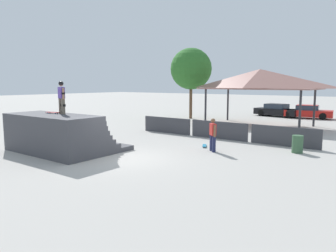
{
  "coord_description": "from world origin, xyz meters",
  "views": [
    {
      "loc": [
        10.14,
        -10.25,
        3.34
      ],
      "look_at": [
        -0.48,
        3.93,
        1.02
      ],
      "focal_mm": 35.0,
      "sensor_mm": 36.0,
      "label": 1
    }
  ],
  "objects_px": {
    "bystander_walking": "(213,133)",
    "skateboard_on_ground": "(204,146)",
    "parked_car_black": "(277,111)",
    "skateboard_on_deck": "(53,112)",
    "tree_beside_pavilion": "(191,69)",
    "parked_car_red": "(308,112)",
    "skater_on_deck": "(62,95)",
    "trash_bin": "(297,144)"
  },
  "relations": [
    {
      "from": "bystander_walking",
      "to": "skateboard_on_ground",
      "type": "bearing_deg",
      "value": 2.45
    },
    {
      "from": "bystander_walking",
      "to": "skateboard_on_ground",
      "type": "height_order",
      "value": "bystander_walking"
    },
    {
      "from": "skateboard_on_ground",
      "to": "parked_car_black",
      "type": "relative_size",
      "value": 0.17
    },
    {
      "from": "skateboard_on_deck",
      "to": "tree_beside_pavilion",
      "type": "relative_size",
      "value": 0.13
    },
    {
      "from": "parked_car_black",
      "to": "parked_car_red",
      "type": "height_order",
      "value": "same"
    },
    {
      "from": "skater_on_deck",
      "to": "tree_beside_pavilion",
      "type": "distance_m",
      "value": 16.98
    },
    {
      "from": "skateboard_on_deck",
      "to": "parked_car_red",
      "type": "bearing_deg",
      "value": 64.64
    },
    {
      "from": "parked_car_black",
      "to": "tree_beside_pavilion",
      "type": "bearing_deg",
      "value": -120.64
    },
    {
      "from": "skater_on_deck",
      "to": "tree_beside_pavilion",
      "type": "relative_size",
      "value": 0.24
    },
    {
      "from": "tree_beside_pavilion",
      "to": "parked_car_black",
      "type": "bearing_deg",
      "value": 48.97
    },
    {
      "from": "skater_on_deck",
      "to": "trash_bin",
      "type": "xyz_separation_m",
      "value": [
        9.31,
        6.58,
        -2.34
      ]
    },
    {
      "from": "skateboard_on_ground",
      "to": "trash_bin",
      "type": "distance_m",
      "value": 4.59
    },
    {
      "from": "skater_on_deck",
      "to": "skateboard_on_ground",
      "type": "height_order",
      "value": "skater_on_deck"
    },
    {
      "from": "skater_on_deck",
      "to": "parked_car_black",
      "type": "bearing_deg",
      "value": 98.97
    },
    {
      "from": "trash_bin",
      "to": "parked_car_black",
      "type": "bearing_deg",
      "value": 111.48
    },
    {
      "from": "skateboard_on_ground",
      "to": "skateboard_on_deck",
      "type": "bearing_deg",
      "value": -75.67
    },
    {
      "from": "tree_beside_pavilion",
      "to": "trash_bin",
      "type": "relative_size",
      "value": 7.78
    },
    {
      "from": "skateboard_on_ground",
      "to": "parked_car_black",
      "type": "distance_m",
      "value": 18.36
    },
    {
      "from": "bystander_walking",
      "to": "tree_beside_pavilion",
      "type": "bearing_deg",
      "value": -10.18
    },
    {
      "from": "skateboard_on_deck",
      "to": "trash_bin",
      "type": "bearing_deg",
      "value": 23.65
    },
    {
      "from": "tree_beside_pavilion",
      "to": "parked_car_red",
      "type": "bearing_deg",
      "value": 37.52
    },
    {
      "from": "skater_on_deck",
      "to": "parked_car_black",
      "type": "relative_size",
      "value": 0.34
    },
    {
      "from": "skater_on_deck",
      "to": "tree_beside_pavilion",
      "type": "height_order",
      "value": "tree_beside_pavilion"
    },
    {
      "from": "skateboard_on_ground",
      "to": "parked_car_red",
      "type": "bearing_deg",
      "value": 148.05
    },
    {
      "from": "trash_bin",
      "to": "parked_car_red",
      "type": "bearing_deg",
      "value": 102.25
    },
    {
      "from": "skateboard_on_deck",
      "to": "bystander_walking",
      "type": "distance_m",
      "value": 7.93
    },
    {
      "from": "skateboard_on_ground",
      "to": "bystander_walking",
      "type": "bearing_deg",
      "value": 19.87
    },
    {
      "from": "skateboard_on_deck",
      "to": "tree_beside_pavilion",
      "type": "bearing_deg",
      "value": 88.66
    },
    {
      "from": "skater_on_deck",
      "to": "trash_bin",
      "type": "height_order",
      "value": "skater_on_deck"
    },
    {
      "from": "skateboard_on_deck",
      "to": "parked_car_red",
      "type": "distance_m",
      "value": 24.39
    },
    {
      "from": "tree_beside_pavilion",
      "to": "skater_on_deck",
      "type": "bearing_deg",
      "value": -78.82
    },
    {
      "from": "tree_beside_pavilion",
      "to": "parked_car_black",
      "type": "height_order",
      "value": "tree_beside_pavilion"
    },
    {
      "from": "skateboard_on_deck",
      "to": "tree_beside_pavilion",
      "type": "height_order",
      "value": "tree_beside_pavilion"
    },
    {
      "from": "tree_beside_pavilion",
      "to": "parked_car_red",
      "type": "height_order",
      "value": "tree_beside_pavilion"
    },
    {
      "from": "skater_on_deck",
      "to": "parked_car_black",
      "type": "distance_m",
      "value": 23.66
    },
    {
      "from": "parked_car_black",
      "to": "parked_car_red",
      "type": "relative_size",
      "value": 1.06
    },
    {
      "from": "tree_beside_pavilion",
      "to": "trash_bin",
      "type": "height_order",
      "value": "tree_beside_pavilion"
    },
    {
      "from": "skateboard_on_ground",
      "to": "parked_car_black",
      "type": "xyz_separation_m",
      "value": [
        -2.26,
        18.21,
        0.54
      ]
    },
    {
      "from": "trash_bin",
      "to": "skateboard_on_deck",
      "type": "bearing_deg",
      "value": -145.75
    },
    {
      "from": "bystander_walking",
      "to": "parked_car_red",
      "type": "xyz_separation_m",
      "value": [
        -0.22,
        19.0,
        -0.31
      ]
    },
    {
      "from": "bystander_walking",
      "to": "parked_car_black",
      "type": "distance_m",
      "value": 19.26
    },
    {
      "from": "skater_on_deck",
      "to": "parked_car_red",
      "type": "bearing_deg",
      "value": 91.94
    }
  ]
}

